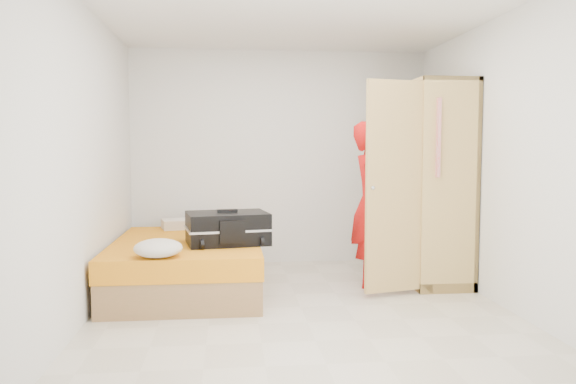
{
  "coord_description": "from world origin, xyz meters",
  "views": [
    {
      "loc": [
        -0.63,
        -4.88,
        1.42
      ],
      "look_at": [
        -0.07,
        0.42,
        1.0
      ],
      "focal_mm": 35.0,
      "sensor_mm": 36.0,
      "label": 1
    }
  ],
  "objects": [
    {
      "name": "room",
      "position": [
        0.0,
        0.0,
        1.3
      ],
      "size": [
        4.0,
        4.02,
        2.6
      ],
      "color": "beige",
      "rests_on": "ground"
    },
    {
      "name": "bed",
      "position": [
        -1.05,
        0.74,
        0.25
      ],
      "size": [
        1.42,
        2.02,
        0.5
      ],
      "color": "#976B44",
      "rests_on": "ground"
    },
    {
      "name": "wardrobe",
      "position": [
        1.45,
        0.85,
        1.0
      ],
      "size": [
        1.16,
        1.32,
        2.1
      ],
      "color": "tan",
      "rests_on": "ground"
    },
    {
      "name": "person",
      "position": [
        0.83,
        0.75,
        0.84
      ],
      "size": [
        0.52,
        0.68,
        1.69
      ],
      "primitive_type": "imported",
      "rotation": [
        0.0,
        0.0,
        1.37
      ],
      "color": "red",
      "rests_on": "ground"
    },
    {
      "name": "suitcase",
      "position": [
        -0.65,
        0.5,
        0.65
      ],
      "size": [
        0.86,
        0.69,
        0.33
      ],
      "rotation": [
        0.0,
        0.0,
        0.17
      ],
      "color": "black",
      "rests_on": "bed"
    },
    {
      "name": "round_cushion",
      "position": [
        -1.22,
        -0.12,
        0.58
      ],
      "size": [
        0.41,
        0.41,
        0.15
      ],
      "primitive_type": "ellipsoid",
      "color": "silver",
      "rests_on": "bed"
    },
    {
      "name": "pillow",
      "position": [
        -1.09,
        1.59,
        0.55
      ],
      "size": [
        0.64,
        0.43,
        0.11
      ],
      "primitive_type": "cube",
      "rotation": [
        0.0,
        0.0,
        0.24
      ],
      "color": "silver",
      "rests_on": "bed"
    }
  ]
}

